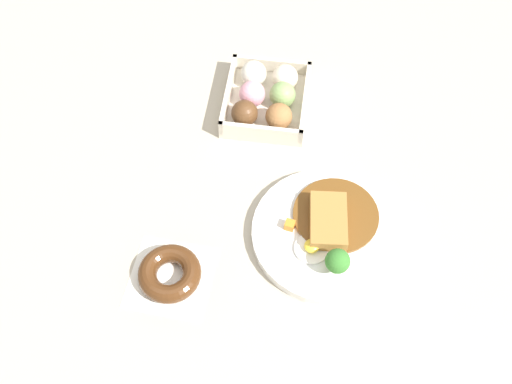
% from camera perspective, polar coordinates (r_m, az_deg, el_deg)
% --- Properties ---
extents(ground_plane, '(1.60, 1.60, 0.00)m').
position_cam_1_polar(ground_plane, '(1.08, 3.66, 0.82)').
color(ground_plane, '#B2A893').
extents(curry_plate, '(0.25, 0.25, 0.07)m').
position_cam_1_polar(curry_plate, '(1.02, 6.66, -3.74)').
color(curry_plate, white).
rests_on(curry_plate, ground_plane).
extents(donut_box, '(0.18, 0.15, 0.06)m').
position_cam_1_polar(donut_box, '(1.17, 0.96, 8.77)').
color(donut_box, beige).
rests_on(donut_box, ground_plane).
extents(chocolate_ring_donut, '(0.14, 0.14, 0.03)m').
position_cam_1_polar(chocolate_ring_donut, '(0.99, -8.02, -7.55)').
color(chocolate_ring_donut, white).
rests_on(chocolate_ring_donut, ground_plane).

